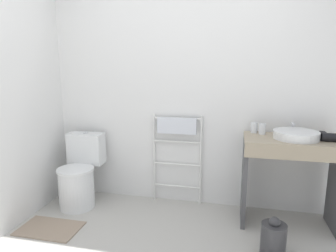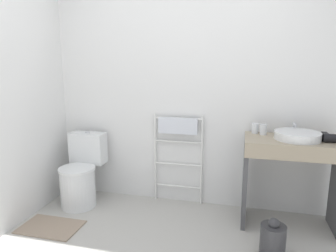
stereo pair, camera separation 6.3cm
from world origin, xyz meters
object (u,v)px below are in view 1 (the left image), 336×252
trash_bin (273,238)px  hair_dryer (330,137)px  cup_near_wall (254,128)px  toilet (80,176)px  cup_near_edge (262,129)px  sink_basin (296,135)px  towel_radiator (177,139)px

trash_bin → hair_dryer: bearing=46.4°
cup_near_wall → hair_dryer: size_ratio=0.54×
toilet → cup_near_wall: 1.91m
trash_bin → cup_near_edge: bearing=97.1°
cup_near_edge → trash_bin: (0.08, -0.65, -0.76)m
cup_near_edge → toilet: bearing=-174.7°
cup_near_edge → trash_bin: bearing=-82.9°
hair_dryer → toilet: bearing=-179.5°
sink_basin → cup_near_wall: (-0.36, 0.17, 0.01)m
sink_basin → hair_dryer: hair_dryer is taller
towel_radiator → cup_near_wall: bearing=-4.8°
cup_near_wall → towel_radiator: bearing=175.2°
sink_basin → towel_radiator: bearing=168.2°
towel_radiator → trash_bin: bearing=-39.1°
toilet → cup_near_wall: size_ratio=7.78×
towel_radiator → sink_basin: towel_radiator is taller
sink_basin → cup_near_edge: cup_near_edge is taller
cup_near_edge → hair_dryer: size_ratio=0.56×
cup_near_wall → trash_bin: size_ratio=0.30×
cup_near_edge → cup_near_wall: bearing=148.8°
sink_basin → trash_bin: sink_basin is taller
towel_radiator → trash_bin: towel_radiator is taller
sink_basin → hair_dryer: (0.28, -0.02, -0.00)m
toilet → sink_basin: size_ratio=1.93×
cup_near_wall → hair_dryer: cup_near_wall is taller
hair_dryer → trash_bin: hair_dryer is taller
sink_basin → trash_bin: bearing=-111.1°
towel_radiator → sink_basin: (1.15, -0.24, 0.16)m
cup_near_wall → hair_dryer: bearing=-17.2°
hair_dryer → cup_near_wall: bearing=162.8°
toilet → cup_near_wall: bearing=6.9°
sink_basin → hair_dryer: size_ratio=2.18×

